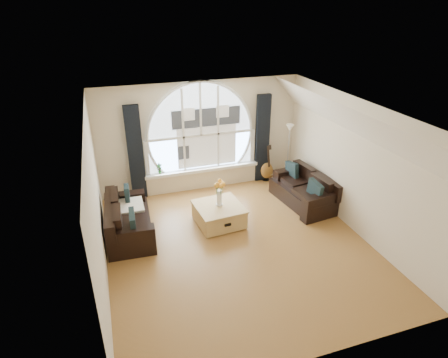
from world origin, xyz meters
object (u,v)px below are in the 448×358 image
sofa_left (128,218)px  sofa_right (304,188)px  coffee_chest (219,214)px  guitar (267,163)px  potted_plant (159,169)px  floor_lamp (288,155)px  vase_flowers (219,189)px

sofa_left → sofa_right: 4.04m
sofa_right → coffee_chest: 2.18m
sofa_right → guitar: (-0.33, 1.36, 0.13)m
sofa_right → potted_plant: size_ratio=6.23×
sofa_left → floor_lamp: bearing=18.9°
vase_flowers → potted_plant: vase_flowers is taller
sofa_right → vase_flowers: (-2.14, -0.20, 0.42)m
sofa_right → floor_lamp: size_ratio=1.06×
sofa_right → guitar: guitar is taller
sofa_right → vase_flowers: vase_flowers is taller
coffee_chest → guitar: bearing=36.1°
vase_flowers → coffee_chest: bearing=-118.7°
floor_lamp → potted_plant: (-3.23, 0.42, -0.11)m
coffee_chest → floor_lamp: size_ratio=0.60×
guitar → vase_flowers: bearing=-145.7°
sofa_left → vase_flowers: (1.89, -0.14, 0.42)m
vase_flowers → guitar: 2.41m
sofa_left → guitar: bearing=24.3°
coffee_chest → vase_flowers: vase_flowers is taller
floor_lamp → guitar: bearing=149.0°
sofa_left → guitar: (3.70, 1.42, 0.13)m
sofa_left → floor_lamp: (4.14, 1.16, 0.40)m
guitar → sofa_right: bearing=-82.7°
sofa_right → floor_lamp: (0.10, 1.10, 0.40)m
vase_flowers → floor_lamp: bearing=30.0°
sofa_left → potted_plant: bearing=63.3°
sofa_left → sofa_right: sofa_left is taller
vase_flowers → potted_plant: 1.98m
sofa_left → vase_flowers: vase_flowers is taller
sofa_left → vase_flowers: size_ratio=2.44×
potted_plant → guitar: bearing=-3.3°
sofa_left → coffee_chest: sofa_left is taller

